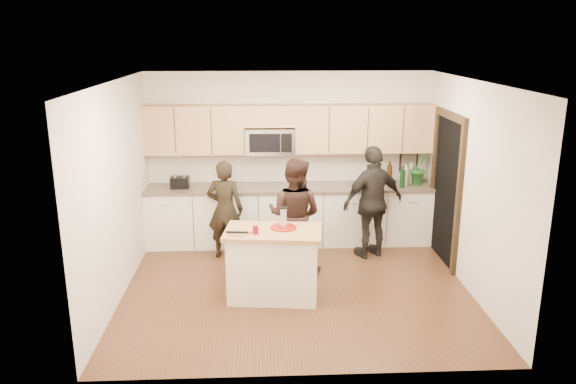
{
  "coord_description": "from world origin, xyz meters",
  "views": [
    {
      "loc": [
        -0.44,
        -6.83,
        3.25
      ],
      "look_at": [
        -0.09,
        0.35,
        1.22
      ],
      "focal_mm": 35.0,
      "sensor_mm": 36.0,
      "label": 1
    }
  ],
  "objects_px": {
    "toaster": "(180,182)",
    "woman_center": "(294,215)",
    "woman_left": "(225,210)",
    "woman_right": "(373,202)",
    "island": "(273,263)"
  },
  "relations": [
    {
      "from": "woman_left",
      "to": "woman_right",
      "type": "distance_m",
      "value": 2.2
    },
    {
      "from": "toaster",
      "to": "island",
      "type": "bearing_deg",
      "value": -53.8
    },
    {
      "from": "island",
      "to": "toaster",
      "type": "relative_size",
      "value": 4.56
    },
    {
      "from": "woman_center",
      "to": "woman_right",
      "type": "height_order",
      "value": "woman_right"
    },
    {
      "from": "woman_left",
      "to": "woman_center",
      "type": "distance_m",
      "value": 1.13
    },
    {
      "from": "woman_left",
      "to": "woman_right",
      "type": "bearing_deg",
      "value": -171.98
    },
    {
      "from": "woman_center",
      "to": "toaster",
      "type": "bearing_deg",
      "value": -7.81
    },
    {
      "from": "island",
      "to": "woman_right",
      "type": "relative_size",
      "value": 0.75
    },
    {
      "from": "toaster",
      "to": "woman_center",
      "type": "height_order",
      "value": "woman_center"
    },
    {
      "from": "woman_left",
      "to": "woman_right",
      "type": "xyz_separation_m",
      "value": [
        2.19,
        -0.07,
        0.1
      ]
    },
    {
      "from": "woman_left",
      "to": "woman_right",
      "type": "relative_size",
      "value": 0.88
    },
    {
      "from": "island",
      "to": "woman_left",
      "type": "xyz_separation_m",
      "value": [
        -0.68,
        1.38,
        0.29
      ]
    },
    {
      "from": "woman_left",
      "to": "woman_center",
      "type": "bearing_deg",
      "value": 161.51
    },
    {
      "from": "woman_left",
      "to": "toaster",
      "type": "bearing_deg",
      "value": -26.99
    },
    {
      "from": "woman_right",
      "to": "island",
      "type": "bearing_deg",
      "value": 18.56
    }
  ]
}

